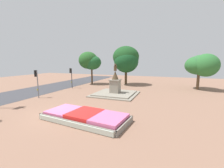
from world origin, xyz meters
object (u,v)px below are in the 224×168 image
Objects in this scene: traffic_light_mid_block at (37,79)px; traffic_light_far_corner at (71,75)px; statue_monument at (115,90)px; flower_planter at (85,117)px.

traffic_light_mid_block is 1.02× the size of traffic_light_far_corner.
traffic_light_far_corner is at bearing 167.09° from statue_monument.
traffic_light_mid_block reaches higher than traffic_light_far_corner.
flower_planter is 2.05× the size of traffic_light_mid_block.
statue_monument reaches higher than traffic_light_mid_block.
flower_planter is at bearing -49.52° from traffic_light_far_corner.
traffic_light_mid_block is 7.29m from traffic_light_far_corner.
statue_monument reaches higher than traffic_light_far_corner.
statue_monument is 1.71× the size of traffic_light_far_corner.
flower_planter is 15.17m from traffic_light_far_corner.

